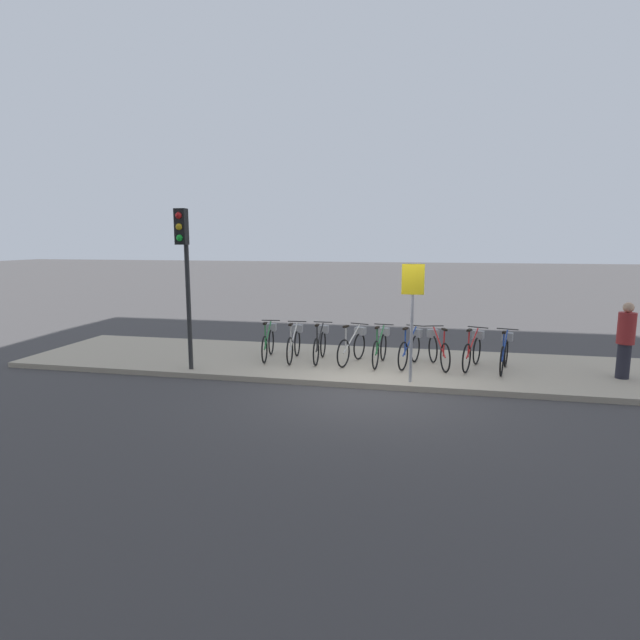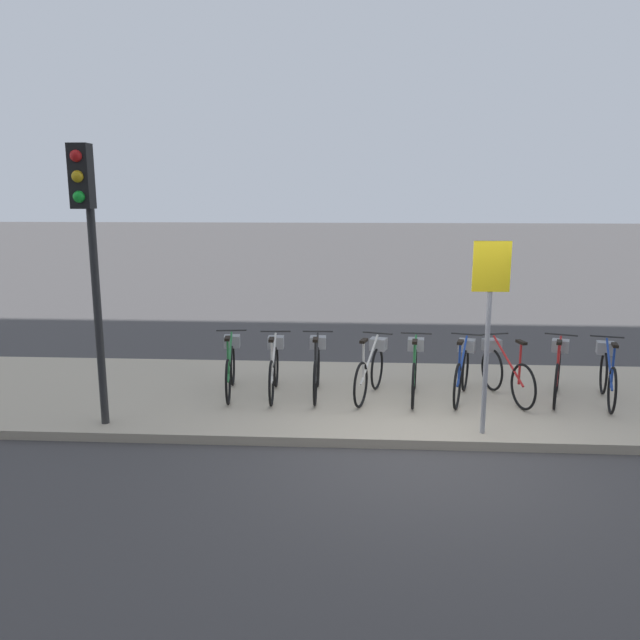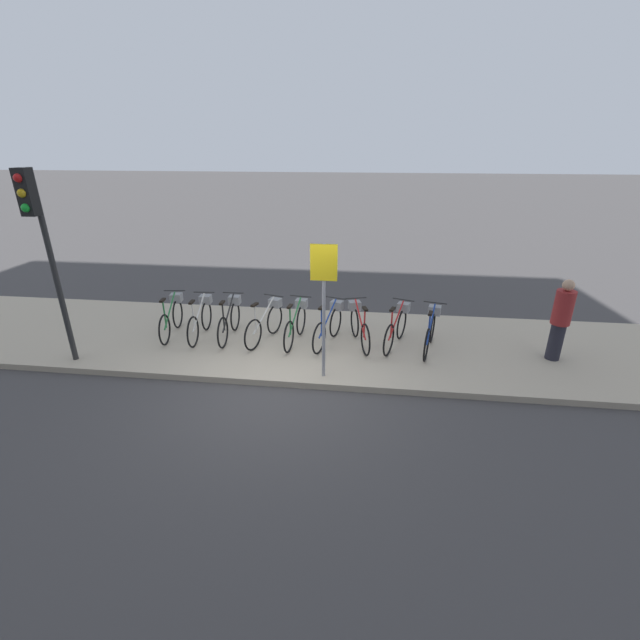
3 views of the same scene
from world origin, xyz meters
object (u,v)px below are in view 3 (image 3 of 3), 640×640
object	(u,v)px
parked_bicycle_8	(431,329)
sign_post	(324,290)
parked_bicycle_5	(330,324)
traffic_light	(39,229)
parked_bicycle_1	(201,317)
parked_bicycle_4	(296,322)
parked_bicycle_3	(267,321)
pedestrian	(561,319)
parked_bicycle_7	(397,326)
parked_bicycle_6	(359,324)
parked_bicycle_0	(172,315)
parked_bicycle_2	(230,318)

from	to	relation	value
parked_bicycle_8	sign_post	distance (m)	2.69
parked_bicycle_5	traffic_light	distance (m)	5.42
parked_bicycle_1	parked_bicycle_4	bearing A→B (deg)	-0.05
parked_bicycle_4	parked_bicycle_5	bearing A→B (deg)	-0.51
parked_bicycle_3	traffic_light	size ratio (longest dim) A/B	0.42
pedestrian	traffic_light	distance (m)	9.37
sign_post	parked_bicycle_1	bearing A→B (deg)	153.24
parked_bicycle_4	sign_post	world-z (taller)	sign_post
parked_bicycle_7	parked_bicycle_8	bearing A→B (deg)	-9.65
parked_bicycle_6	parked_bicycle_0	bearing A→B (deg)	-179.98
parked_bicycle_1	sign_post	world-z (taller)	sign_post
parked_bicycle_5	traffic_light	world-z (taller)	traffic_light
pedestrian	traffic_light	world-z (taller)	traffic_light
parked_bicycle_2	parked_bicycle_4	world-z (taller)	same
parked_bicycle_2	parked_bicycle_5	world-z (taller)	same
parked_bicycle_2	parked_bicycle_6	world-z (taller)	same
parked_bicycle_8	traffic_light	xyz separation A→B (m)	(-6.82, -1.40, 2.09)
traffic_light	parked_bicycle_5	bearing A→B (deg)	16.85
parked_bicycle_1	parked_bicycle_5	distance (m)	2.75
parked_bicycle_8	sign_post	size ratio (longest dim) A/B	0.63
pedestrian	traffic_light	size ratio (longest dim) A/B	0.45
parked_bicycle_4	parked_bicycle_7	size ratio (longest dim) A/B	1.05
parked_bicycle_2	parked_bicycle_4	xyz separation A→B (m)	(1.43, -0.04, 0.00)
parked_bicycle_4	sign_post	bearing A→B (deg)	-62.63
parked_bicycle_1	traffic_light	distance (m)	3.26
parked_bicycle_8	traffic_light	size ratio (longest dim) A/B	0.43
parked_bicycle_4	pedestrian	bearing A→B (deg)	-2.37
parked_bicycle_1	sign_post	bearing A→B (deg)	-26.76
parked_bicycle_1	pedestrian	bearing A→B (deg)	-1.69
parked_bicycle_1	parked_bicycle_7	xyz separation A→B (m)	(4.13, 0.06, 0.00)
parked_bicycle_5	parked_bicycle_7	xyz separation A→B (m)	(1.38, 0.07, 0.00)
traffic_light	sign_post	xyz separation A→B (m)	(4.82, 0.05, -0.90)
traffic_light	parked_bicycle_2	bearing A→B (deg)	29.36
parked_bicycle_3	traffic_light	bearing A→B (deg)	-157.32
sign_post	parked_bicycle_2	bearing A→B (deg)	146.19
parked_bicycle_0	pedestrian	world-z (taller)	pedestrian
pedestrian	parked_bicycle_0	bearing A→B (deg)	178.23
parked_bicycle_4	parked_bicycle_8	size ratio (longest dim) A/B	1.02
parked_bicycle_2	sign_post	size ratio (longest dim) A/B	0.64
parked_bicycle_0	parked_bicycle_8	distance (m)	5.44
parked_bicycle_6	parked_bicycle_8	bearing A→B (deg)	-3.35
parked_bicycle_8	parked_bicycle_3	bearing A→B (deg)	179.28
parked_bicycle_7	pedestrian	distance (m)	3.01
parked_bicycle_0	parked_bicycle_3	distance (m)	2.09
parked_bicycle_0	parked_bicycle_2	bearing A→B (deg)	0.48
parked_bicycle_7	pedestrian	world-z (taller)	pedestrian
parked_bicycle_7	pedestrian	bearing A→B (deg)	-5.17
parked_bicycle_8	pedestrian	world-z (taller)	pedestrian
parked_bicycle_0	pedestrian	xyz separation A→B (m)	(7.76, -0.24, 0.41)
parked_bicycle_3	parked_bicycle_5	distance (m)	1.32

